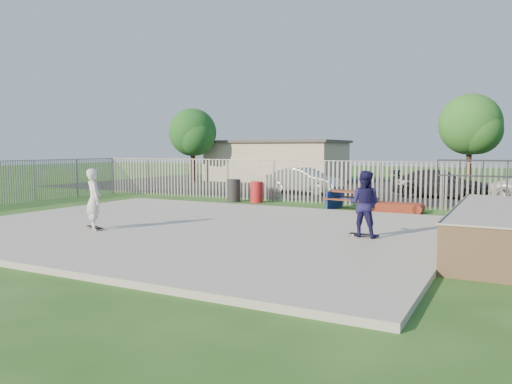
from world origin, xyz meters
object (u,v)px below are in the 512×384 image
at_px(picnic_table, 351,200).
at_px(skater_navy, 364,204).
at_px(car_dark, 441,184).
at_px(trash_bin_red, 257,192).
at_px(tree_left, 193,133).
at_px(funbox, 396,207).
at_px(car_silver, 305,181).
at_px(trash_bin_grey, 234,190).
at_px(skater_white, 94,199).
at_px(tree_mid, 470,125).

xyz_separation_m(picnic_table, skater_navy, (2.46, -7.01, 0.66)).
xyz_separation_m(car_dark, skater_navy, (-0.22, -13.95, 0.32)).
distance_m(trash_bin_red, tree_left, 15.94).
relative_size(trash_bin_red, skater_navy, 0.55).
xyz_separation_m(funbox, car_silver, (-6.23, 5.58, 0.57)).
xyz_separation_m(trash_bin_grey, car_dark, (8.63, 6.55, 0.20)).
xyz_separation_m(funbox, skater_white, (-6.88, -9.54, 0.88)).
bearing_deg(tree_mid, car_dark, -94.83).
relative_size(tree_mid, skater_navy, 3.35).
relative_size(funbox, trash_bin_red, 1.83).
xyz_separation_m(skater_navy, skater_white, (-7.51, -2.49, 0.00)).
xyz_separation_m(picnic_table, funbox, (1.84, 0.05, -0.22)).
relative_size(car_silver, tree_left, 0.79).
xyz_separation_m(trash_bin_red, skater_navy, (7.26, -7.58, 0.56)).
distance_m(picnic_table, skater_white, 10.77).
bearing_deg(car_dark, tree_mid, -6.22).
xyz_separation_m(tree_left, tree_mid, (19.34, 3.46, 0.33)).
height_order(trash_bin_grey, car_dark, car_dark).
bearing_deg(trash_bin_red, car_dark, 40.41).
height_order(funbox, car_silver, car_silver).
xyz_separation_m(car_silver, car_dark, (7.08, 1.32, -0.01)).
xyz_separation_m(trash_bin_grey, car_silver, (1.55, 5.23, 0.20)).
distance_m(trash_bin_red, car_dark, 9.83).
relative_size(car_silver, tree_mid, 0.73).
bearing_deg(car_dark, skater_white, 153.43).
distance_m(picnic_table, tree_left, 19.95).
relative_size(trash_bin_red, car_dark, 0.20).
height_order(trash_bin_red, trash_bin_grey, trash_bin_grey).
bearing_deg(car_dark, picnic_table, 157.47).
bearing_deg(trash_bin_red, picnic_table, -6.78).
height_order(tree_left, tree_mid, tree_mid).
distance_m(tree_mid, skater_navy, 22.13).
bearing_deg(funbox, tree_mid, 83.74).
height_order(car_dark, tree_left, tree_left).
bearing_deg(skater_navy, funbox, -79.54).
xyz_separation_m(car_silver, skater_white, (-0.65, -15.12, 0.31)).
height_order(picnic_table, trash_bin_grey, trash_bin_grey).
bearing_deg(tree_mid, skater_navy, -92.34).
xyz_separation_m(trash_bin_grey, skater_navy, (8.41, -7.40, 0.51)).
bearing_deg(picnic_table, car_dark, 77.07).
distance_m(funbox, trash_bin_red, 6.66).
bearing_deg(picnic_table, tree_left, 152.62).
height_order(trash_bin_red, tree_mid, tree_mid).
relative_size(trash_bin_red, tree_mid, 0.16).
bearing_deg(car_dark, trash_bin_grey, 125.80).
bearing_deg(picnic_table, skater_navy, -62.43).
bearing_deg(skater_navy, skater_white, 23.76).
height_order(car_silver, skater_white, skater_white).
distance_m(trash_bin_red, skater_white, 10.09).
bearing_deg(skater_navy, trash_bin_red, -40.82).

